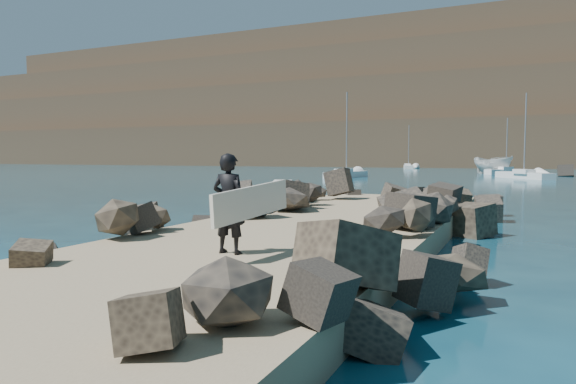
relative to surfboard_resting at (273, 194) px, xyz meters
The scene contains 13 objects.
ground 4.76m from the surfboard_resting, 54.07° to the right, with size 800.00×800.00×0.00m, color #0F384C.
jetty 6.42m from the surfboard_resting, 64.68° to the right, with size 6.00×26.00×0.60m, color #8C7759.
riprap_left 5.30m from the surfboard_resting, 91.87° to the right, with size 2.60×22.00×1.00m, color black.
riprap_right 7.73m from the surfboard_resting, 43.09° to the right, with size 2.60×22.00×1.00m, color black.
headland 157.46m from the surfboard_resting, 85.34° to the left, with size 360.00×140.00×32.00m, color #2D4919.
surfboard_resting is the anchor object (origin of this frame).
boat_imported 56.51m from the surfboard_resting, 85.94° to the left, with size 2.28×6.07×2.34m, color silver.
surfer_with_board 8.09m from the surfboard_resting, 68.73° to the right, with size 0.92×2.17×1.75m.
sailboat_b 55.76m from the surfboard_resting, 84.25° to the left, with size 5.06×5.16×7.26m.
sailboat_e 79.46m from the surfboard_resting, 98.26° to the left, with size 3.03×6.81×8.07m.
sailboat_a 38.89m from the surfboard_resting, 104.59° to the left, with size 2.63×7.91×9.29m.
sailboat_c 43.30m from the surfboard_resting, 79.86° to the left, with size 5.70×6.89×8.86m.
headland_buildings 153.29m from the surfboard_resting, 82.50° to the left, with size 137.50×30.50×5.00m.
Camera 1 is at (4.76, -11.41, 2.30)m, focal length 32.00 mm.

